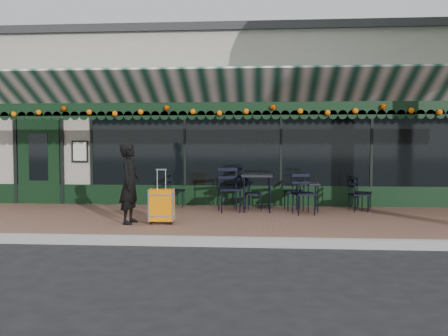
# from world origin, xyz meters

# --- Properties ---
(ground) EXTENTS (80.00, 80.00, 0.00)m
(ground) POSITION_xyz_m (0.00, 0.00, 0.00)
(ground) COLOR black
(ground) RESTS_ON ground
(sidewalk) EXTENTS (18.00, 4.00, 0.15)m
(sidewalk) POSITION_xyz_m (0.00, 2.00, 0.07)
(sidewalk) COLOR brown
(sidewalk) RESTS_ON ground
(curb) EXTENTS (18.00, 0.16, 0.15)m
(curb) POSITION_xyz_m (0.00, -0.08, 0.07)
(curb) COLOR #9E9E99
(curb) RESTS_ON ground
(restaurant_building) EXTENTS (12.00, 9.60, 4.50)m
(restaurant_building) POSITION_xyz_m (0.00, 7.84, 2.27)
(restaurant_building) COLOR #9D9588
(restaurant_building) RESTS_ON ground
(woman) EXTENTS (0.41, 0.59, 1.56)m
(woman) POSITION_xyz_m (-1.63, 1.15, 0.93)
(woman) COLOR black
(woman) RESTS_ON sidewalk
(suitcase) EXTENTS (0.47, 0.28, 1.05)m
(suitcase) POSITION_xyz_m (-1.01, 1.14, 0.50)
(suitcase) COLOR orange
(suitcase) RESTS_ON sidewalk
(cafe_table_a) EXTENTS (0.53, 0.53, 0.65)m
(cafe_table_a) POSITION_xyz_m (1.96, 3.07, 0.73)
(cafe_table_a) COLOR black
(cafe_table_a) RESTS_ON sidewalk
(cafe_table_b) EXTENTS (0.69, 0.69, 0.85)m
(cafe_table_b) POSITION_xyz_m (0.82, 3.00, 0.91)
(cafe_table_b) COLOR black
(cafe_table_b) RESTS_ON sidewalk
(chair_a_left) EXTENTS (0.50, 0.50, 0.87)m
(chair_a_left) POSITION_xyz_m (1.67, 3.20, 0.58)
(chair_a_left) COLOR black
(chair_a_left) RESTS_ON sidewalk
(chair_a_right) EXTENTS (0.48, 0.48, 0.75)m
(chair_a_right) POSITION_xyz_m (3.33, 3.55, 0.53)
(chair_a_right) COLOR black
(chair_a_right) RESTS_ON sidewalk
(chair_a_front) EXTENTS (0.55, 0.55, 0.90)m
(chair_a_front) POSITION_xyz_m (1.84, 2.55, 0.60)
(chair_a_front) COLOR black
(chair_a_front) RESTS_ON sidewalk
(chair_a_extra) EXTENTS (0.45, 0.45, 0.76)m
(chair_a_extra) POSITION_xyz_m (3.13, 3.12, 0.53)
(chair_a_extra) COLOR black
(chair_a_extra) RESTS_ON sidewalk
(chair_b_left) EXTENTS (0.62, 0.62, 0.99)m
(chair_b_left) POSITION_xyz_m (0.16, 3.55, 0.64)
(chair_b_left) COLOR black
(chair_b_left) RESTS_ON sidewalk
(chair_b_right) EXTENTS (0.45, 0.45, 0.75)m
(chair_b_right) POSITION_xyz_m (0.73, 3.20, 0.53)
(chair_b_right) COLOR black
(chair_b_right) RESTS_ON sidewalk
(chair_b_front) EXTENTS (0.61, 0.61, 1.01)m
(chair_b_front) POSITION_xyz_m (0.19, 2.84, 0.65)
(chair_b_front) COLOR black
(chair_b_front) RESTS_ON sidewalk
(chair_solo) EXTENTS (0.41, 0.41, 0.81)m
(chair_solo) POSITION_xyz_m (-1.14, 3.48, 0.55)
(chair_solo) COLOR black
(chair_solo) RESTS_ON sidewalk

